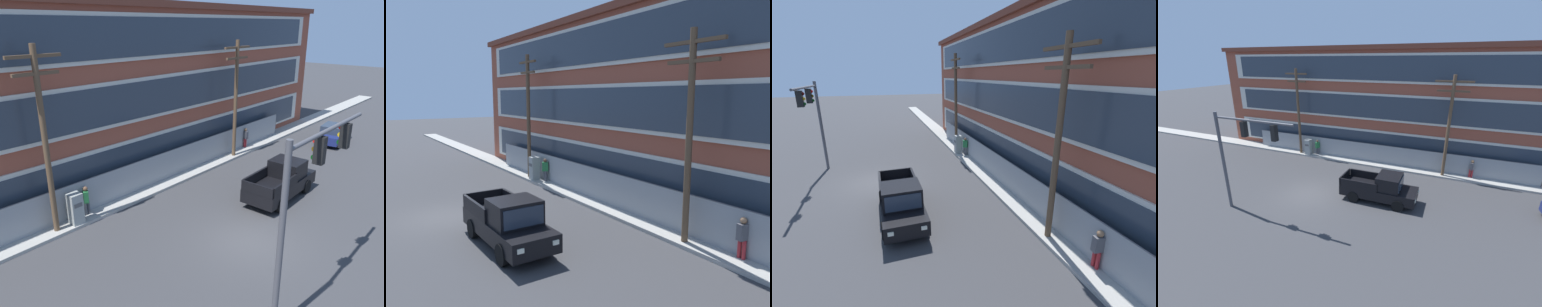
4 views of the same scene
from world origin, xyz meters
The scene contains 11 objects.
ground_plane centered at (0.00, 0.00, 0.00)m, with size 160.00×160.00×0.00m, color #38383A.
sidewalk_building_side centered at (0.00, 7.57, 0.08)m, with size 80.00×1.66×0.16m, color #9E9B93.
brick_mill_building centered at (3.44, 13.96, 5.32)m, with size 38.09×11.73×10.62m.
chain_link_fence centered at (2.55, 7.73, 0.98)m, with size 26.90×0.06×1.93m.
traffic_signal_mast centered at (-2.38, -3.47, 4.58)m, with size 5.69×0.43×6.46m.
pickup_truck_black centered at (5.12, 1.23, 0.96)m, with size 5.31×2.07×2.05m.
utility_pole_near_corner centered at (-5.39, 7.22, 4.76)m, with size 2.36×0.26×8.63m.
utility_pole_midblock centered at (8.82, 7.12, 4.68)m, with size 2.79×0.26×8.35m.
electrical_cabinet centered at (-4.39, 7.09, 0.86)m, with size 0.61×0.57×1.71m.
pedestrian_near_cabinet centered at (-3.52, 7.48, 0.97)m, with size 0.40×0.47×1.69m.
pedestrian_by_fence centered at (11.01, 7.58, 0.97)m, with size 0.32×0.43×1.69m.
Camera 4 is at (9.47, -14.24, 9.35)m, focal length 24.00 mm.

